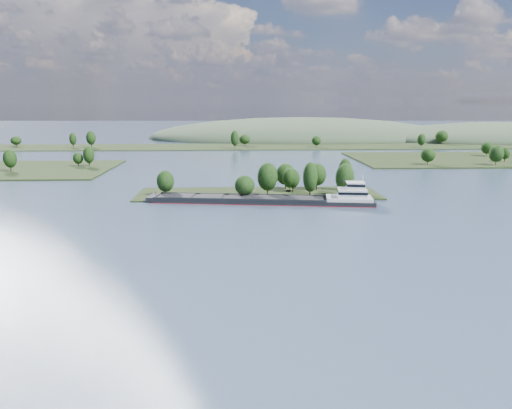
{
  "coord_description": "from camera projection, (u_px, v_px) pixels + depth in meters",
  "views": [
    {
      "loc": [
        -9.67,
        -24.49,
        38.0
      ],
      "look_at": [
        -3.06,
        130.0,
        6.0
      ],
      "focal_mm": 35.0,
      "sensor_mm": 36.0,
      "label": 1
    }
  ],
  "objects": [
    {
      "name": "cargo_barge",
      "position": [
        276.0,
        199.0,
        190.05
      ],
      "size": [
        87.3,
        22.64,
        11.73
      ],
      "color": "black",
      "rests_on": "ground"
    },
    {
      "name": "ground",
      "position": [
        268.0,
        231.0,
        149.47
      ],
      "size": [
        1800.0,
        1800.0,
        0.0
      ],
      "primitive_type": "plane",
      "color": "#34435A",
      "rests_on": "ground"
    },
    {
      "name": "back_shoreline",
      "position": [
        256.0,
        146.0,
        423.47
      ],
      "size": [
        900.0,
        60.0,
        15.85
      ],
      "color": "black",
      "rests_on": "ground"
    },
    {
      "name": "hill_east",
      "position": [
        502.0,
        140.0,
        502.78
      ],
      "size": [
        260.0,
        140.0,
        36.0
      ],
      "primitive_type": "ellipsoid",
      "color": "#374831",
      "rests_on": "ground"
    },
    {
      "name": "tree_island",
      "position": [
        276.0,
        184.0,
        206.17
      ],
      "size": [
        100.0,
        31.93,
        15.41
      ],
      "color": "black",
      "rests_on": "ground"
    },
    {
      "name": "hill_west",
      "position": [
        301.0,
        138.0,
        523.76
      ],
      "size": [
        320.0,
        160.0,
        44.0
      ],
      "primitive_type": "ellipsoid",
      "color": "#374831",
      "rests_on": "ground"
    }
  ]
}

